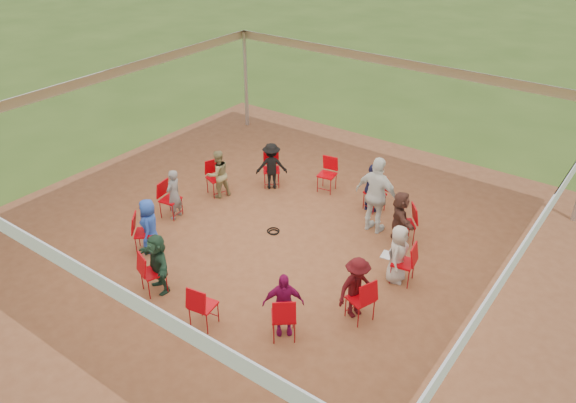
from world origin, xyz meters
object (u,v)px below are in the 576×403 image
Objects in this scene: chair_0 at (403,263)px; chair_6 at (170,200)px; chair_10 at (284,316)px; person_seated_6 at (149,226)px; person_seated_4 at (218,174)px; person_seated_8 at (283,304)px; laptop at (390,253)px; person_seated_1 at (400,217)px; chair_1 at (405,224)px; chair_2 at (375,193)px; chair_9 at (203,305)px; chair_8 at (153,272)px; standing_person at (377,196)px; person_seated_5 at (174,194)px; chair_11 at (360,299)px; person_seated_3 at (272,166)px; chair_5 at (216,178)px; person_seated_0 at (398,254)px; chair_4 at (271,170)px; cable_coil at (273,231)px; chair_3 at (327,175)px; person_seated_2 at (372,188)px; chair_7 at (145,233)px; person_seated_7 at (158,263)px.

chair_6 is at bearing 90.00° from chair_0.
chair_10 is 0.73× the size of person_seated_6.
person_seated_4 is 5.19m from person_seated_8.
person_seated_1 is at bearing 8.17° from laptop.
chair_1 is 1.45m from chair_2.
chair_1 is at bearing -90.00° from person_seated_1.
person_seated_1 is 3.79× the size of laptop.
chair_9 is 0.73× the size of person_seated_4.
standing_person is at bearing 81.93° from chair_8.
chair_9 is at bearing 135.00° from chair_0.
standing_person reaches higher than chair_6.
person_seated_8 is (0.75, -4.70, 0.18)m from chair_2.
person_seated_1 and person_seated_5 have the same top height.
chair_2 and chair_8 have the same top height.
chair_11 is at bearing 45.00° from chair_8.
laptop is at bearing 118.94° from person_seated_3.
person_seated_1 is 3.80m from person_seated_8.
person_seated_0 is at bearing 104.66° from chair_5.
chair_4 is (-3.95, 0.36, 0.00)m from chair_1.
standing_person is at bearing 35.31° from chair_0.
standing_person is at bearing 68.54° from chair_9.
chair_1 is 3.97m from chair_10.
cable_coil is (1.67, 2.12, -0.61)m from person_seated_6.
chair_3 is at bearing 30.00° from chair_1.
laptop is at bearing 0.71° from cable_coil.
laptop is (4.28, -1.72, 0.14)m from chair_4.
chair_8 is at bearing 90.00° from person_seated_2.
person_seated_0 is (1.68, -2.17, 0.18)m from chair_2.
chair_0 is 3.97m from chair_3.
person_seated_2 is 0.68× the size of standing_person.
chair_9 is (2.63, -0.97, 0.00)m from chair_7.
person_seated_7 is at bearing 15.00° from person_seated_6.
standing_person is (-0.73, 0.02, 0.47)m from chair_1.
chair_4 is 0.21m from person_seated_3.
chair_1 is 0.73× the size of person_seated_2.
person_seated_2 is at bearing 90.00° from person_seated_7.
chair_2 is 2.85× the size of cable_coil.
chair_4 is at bearing 27.83° from person_seated_2.
cable_coil is 2.93m from laptop.
person_seated_6 is 1.39m from person_seated_7.
chair_8 is 2.75m from person_seated_5.
chair_8 is 1.00× the size of chair_11.
laptop is (1.06, -1.39, -0.33)m from standing_person.
chair_9 is at bearing 30.00° from chair_7.
person_seated_1 is (-0.58, 1.26, 0.00)m from person_seated_0.
person_seated_0 reaches higher than chair_9.
chair_3 is 1.44m from person_seated_2.
person_seated_5 is at bearing 90.00° from chair_6.
person_seated_0 is 5.19m from person_seated_4.
laptop is (0.33, -1.37, 0.14)m from chair_1.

